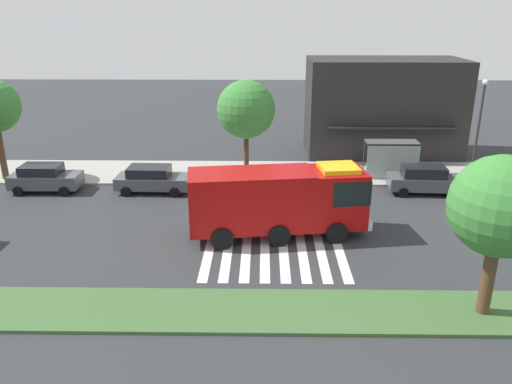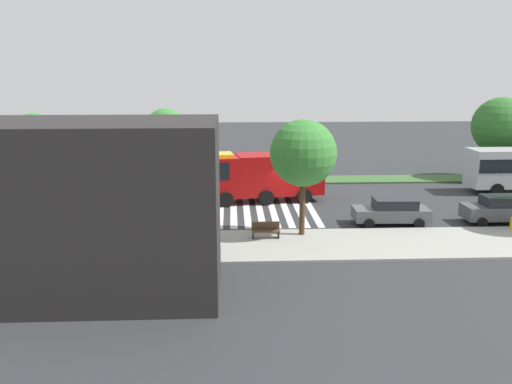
{
  "view_description": "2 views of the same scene",
  "coord_description": "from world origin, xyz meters",
  "px_view_note": "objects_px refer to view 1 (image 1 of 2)",
  "views": [
    {
      "loc": [
        1.16,
        -24.69,
        10.99
      ],
      "look_at": [
        0.76,
        1.3,
        1.52
      ],
      "focal_mm": 35.2,
      "sensor_mm": 36.0,
      "label": 1
    },
    {
      "loc": [
        4.06,
        37.23,
        9.57
      ],
      "look_at": [
        2.39,
        1.13,
        1.19
      ],
      "focal_mm": 37.56,
      "sensor_mm": 36.0,
      "label": 2
    }
  ],
  "objects_px": {
    "parked_car_east": "(425,180)",
    "median_tree_west": "(501,207)",
    "fire_hydrant": "(56,176)",
    "bench_west_of_shelter": "(278,171)",
    "street_lamp": "(479,124)",
    "sidewalk_tree_center": "(246,110)",
    "bench_near_shelter": "(332,171)",
    "bus_stop_shelter": "(392,153)",
    "fire_truck": "(283,198)",
    "parked_car_west": "(45,178)",
    "parked_car_mid": "(152,179)"
  },
  "relations": [
    {
      "from": "sidewalk_tree_center",
      "to": "median_tree_west",
      "type": "distance_m",
      "value": 18.4
    },
    {
      "from": "fire_hydrant",
      "to": "bus_stop_shelter",
      "type": "bearing_deg",
      "value": 2.64
    },
    {
      "from": "sidewalk_tree_center",
      "to": "median_tree_west",
      "type": "relative_size",
      "value": 1.08
    },
    {
      "from": "parked_car_west",
      "to": "parked_car_mid",
      "type": "bearing_deg",
      "value": -0.47
    },
    {
      "from": "bus_stop_shelter",
      "to": "bench_near_shelter",
      "type": "height_order",
      "value": "bus_stop_shelter"
    },
    {
      "from": "street_lamp",
      "to": "sidewalk_tree_center",
      "type": "distance_m",
      "value": 14.98
    },
    {
      "from": "parked_car_east",
      "to": "fire_hydrant",
      "type": "distance_m",
      "value": 24.22
    },
    {
      "from": "parked_car_mid",
      "to": "street_lamp",
      "type": "xyz_separation_m",
      "value": [
        20.88,
        1.8,
        3.22
      ]
    },
    {
      "from": "parked_car_east",
      "to": "bus_stop_shelter",
      "type": "height_order",
      "value": "bus_stop_shelter"
    },
    {
      "from": "fire_truck",
      "to": "street_lamp",
      "type": "distance_m",
      "value": 15.34
    },
    {
      "from": "parked_car_east",
      "to": "street_lamp",
      "type": "xyz_separation_m",
      "value": [
        3.59,
        1.8,
        3.18
      ]
    },
    {
      "from": "parked_car_west",
      "to": "bench_near_shelter",
      "type": "relative_size",
      "value": 2.72
    },
    {
      "from": "parked_car_west",
      "to": "median_tree_west",
      "type": "height_order",
      "value": "median_tree_west"
    },
    {
      "from": "parked_car_west",
      "to": "median_tree_west",
      "type": "xyz_separation_m",
      "value": [
        22.32,
        -13.53,
        3.52
      ]
    },
    {
      "from": "sidewalk_tree_center",
      "to": "bus_stop_shelter",
      "type": "bearing_deg",
      "value": 3.16
    },
    {
      "from": "fire_truck",
      "to": "parked_car_east",
      "type": "relative_size",
      "value": 1.95
    },
    {
      "from": "parked_car_west",
      "to": "parked_car_east",
      "type": "relative_size",
      "value": 0.91
    },
    {
      "from": "parked_car_east",
      "to": "street_lamp",
      "type": "distance_m",
      "value": 5.12
    },
    {
      "from": "parked_car_east",
      "to": "bench_near_shelter",
      "type": "height_order",
      "value": "parked_car_east"
    },
    {
      "from": "fire_truck",
      "to": "fire_hydrant",
      "type": "distance_m",
      "value": 17.07
    },
    {
      "from": "street_lamp",
      "to": "fire_hydrant",
      "type": "xyz_separation_m",
      "value": [
        -27.74,
        -0.1,
        -3.6
      ]
    },
    {
      "from": "parked_car_mid",
      "to": "bench_near_shelter",
      "type": "height_order",
      "value": "parked_car_mid"
    },
    {
      "from": "bench_west_of_shelter",
      "to": "street_lamp",
      "type": "height_order",
      "value": "street_lamp"
    },
    {
      "from": "fire_hydrant",
      "to": "sidewalk_tree_center",
      "type": "bearing_deg",
      "value": 2.24
    },
    {
      "from": "fire_truck",
      "to": "parked_car_east",
      "type": "xyz_separation_m",
      "value": [
        9.21,
        6.41,
        -1.11
      ]
    },
    {
      "from": "parked_car_mid",
      "to": "median_tree_west",
      "type": "distance_m",
      "value": 20.84
    },
    {
      "from": "fire_truck",
      "to": "bench_near_shelter",
      "type": "xyz_separation_m",
      "value": [
        3.7,
        9.14,
        -1.43
      ]
    },
    {
      "from": "sidewalk_tree_center",
      "to": "fire_hydrant",
      "type": "relative_size",
      "value": 9.53
    },
    {
      "from": "bench_near_shelter",
      "to": "street_lamp",
      "type": "distance_m",
      "value": 9.79
    },
    {
      "from": "parked_car_west",
      "to": "parked_car_east",
      "type": "bearing_deg",
      "value": -0.48
    },
    {
      "from": "parked_car_mid",
      "to": "fire_hydrant",
      "type": "relative_size",
      "value": 6.69
    },
    {
      "from": "bench_near_shelter",
      "to": "bus_stop_shelter",
      "type": "bearing_deg",
      "value": 0.15
    },
    {
      "from": "street_lamp",
      "to": "median_tree_west",
      "type": "relative_size",
      "value": 1.1
    },
    {
      "from": "fire_truck",
      "to": "street_lamp",
      "type": "bearing_deg",
      "value": 24.97
    },
    {
      "from": "parked_car_east",
      "to": "bench_near_shelter",
      "type": "relative_size",
      "value": 2.99
    },
    {
      "from": "parked_car_west",
      "to": "parked_car_mid",
      "type": "distance_m",
      "value": 6.87
    },
    {
      "from": "sidewalk_tree_center",
      "to": "parked_car_mid",
      "type": "bearing_deg",
      "value": -159.64
    },
    {
      "from": "street_lamp",
      "to": "parked_car_west",
      "type": "bearing_deg",
      "value": -176.29
    },
    {
      "from": "median_tree_west",
      "to": "fire_hydrant",
      "type": "distance_m",
      "value": 27.3
    },
    {
      "from": "parked_car_mid",
      "to": "parked_car_west",
      "type": "bearing_deg",
      "value": -178.34
    },
    {
      "from": "bench_west_of_shelter",
      "to": "street_lamp",
      "type": "bearing_deg",
      "value": -4.17
    },
    {
      "from": "parked_car_east",
      "to": "sidewalk_tree_center",
      "type": "height_order",
      "value": "sidewalk_tree_center"
    },
    {
      "from": "parked_car_east",
      "to": "sidewalk_tree_center",
      "type": "distance_m",
      "value": 12.25
    },
    {
      "from": "parked_car_mid",
      "to": "parked_car_east",
      "type": "height_order",
      "value": "parked_car_east"
    },
    {
      "from": "bus_stop_shelter",
      "to": "median_tree_west",
      "type": "bearing_deg",
      "value": -91.16
    },
    {
      "from": "parked_car_west",
      "to": "bench_near_shelter",
      "type": "distance_m",
      "value": 18.85
    },
    {
      "from": "fire_truck",
      "to": "parked_car_mid",
      "type": "relative_size",
      "value": 1.99
    },
    {
      "from": "fire_truck",
      "to": "fire_hydrant",
      "type": "xyz_separation_m",
      "value": [
        -14.95,
        8.1,
        -1.53
      ]
    },
    {
      "from": "bus_stop_shelter",
      "to": "bench_near_shelter",
      "type": "bearing_deg",
      "value": -179.85
    },
    {
      "from": "parked_car_east",
      "to": "median_tree_west",
      "type": "distance_m",
      "value": 14.1
    }
  ]
}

